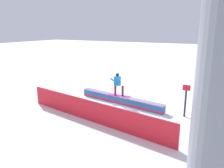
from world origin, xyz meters
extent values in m
plane|color=white|center=(0.00, 0.00, 0.00)|extent=(120.00, 120.00, 0.00)
cube|color=blue|center=(0.00, 0.00, 0.23)|extent=(6.08, 1.39, 0.45)
cube|color=red|center=(0.00, 0.00, 0.11)|extent=(6.09, 1.40, 0.11)
cube|color=#8F82A4|center=(0.00, 0.00, 0.47)|extent=(6.09, 1.45, 0.04)
cube|color=#C42281|center=(0.10, -0.02, 0.50)|extent=(1.56, 0.54, 0.01)
cylinder|color=maroon|center=(0.33, 0.03, 0.84)|extent=(0.16, 0.16, 0.65)
cylinder|color=maroon|center=(-0.14, -0.06, 0.84)|extent=(0.16, 0.16, 0.65)
cube|color=#1B86DA|center=(0.20, 0.00, 1.45)|extent=(0.44, 0.31, 0.58)
sphere|color=black|center=(0.20, 0.00, 1.85)|extent=(0.22, 0.22, 0.22)
cylinder|color=#1B86DA|center=(0.35, 0.20, 1.48)|extent=(0.51, 0.18, 0.39)
cylinder|color=#1B86DA|center=(0.13, -0.18, 1.48)|extent=(0.13, 0.11, 0.55)
cube|color=red|center=(0.00, 3.28, 0.56)|extent=(9.23, 1.58, 1.12)
cylinder|color=#262628|center=(-4.08, 0.28, 0.74)|extent=(0.10, 0.10, 1.47)
cube|color=red|center=(-4.08, 0.28, 1.62)|extent=(0.40, 0.04, 0.30)
camera|label=1|loc=(-6.17, 12.33, 4.71)|focal=36.20mm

